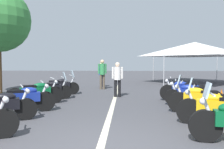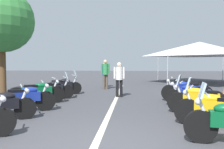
{
  "view_description": "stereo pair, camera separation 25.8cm",
  "coord_description": "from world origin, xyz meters",
  "views": [
    {
      "loc": [
        -4.03,
        -0.46,
        1.62
      ],
      "look_at": [
        4.03,
        0.0,
        1.19
      ],
      "focal_mm": 36.66,
      "sensor_mm": 36.0,
      "label": 1
    },
    {
      "loc": [
        -4.03,
        -0.72,
        1.62
      ],
      "look_at": [
        4.03,
        0.0,
        1.19
      ],
      "focal_mm": 36.66,
      "sensor_mm": 36.0,
      "label": 2
    }
  ],
  "objects": [
    {
      "name": "motorcycle_left_row_5",
      "position": [
        7.05,
        2.78,
        0.46
      ],
      "size": [
        1.06,
        1.89,
        1.2
      ],
      "rotation": [
        0.0,
        0.0,
        -1.12
      ],
      "color": "black",
      "rests_on": "ground_plane"
    },
    {
      "name": "lane_centre_stripe",
      "position": [
        4.42,
        0.0,
        0.0
      ],
      "size": [
        15.73,
        0.16,
        0.01
      ],
      "primitive_type": "cube",
      "color": "beige",
      "rests_on": "ground_plane"
    },
    {
      "name": "motorcycle_right_row_4",
      "position": [
        5.65,
        -2.95,
        0.47
      ],
      "size": [
        0.74,
        2.07,
        1.02
      ],
      "rotation": [
        0.0,
        0.0,
        1.41
      ],
      "color": "black",
      "rests_on": "ground_plane"
    },
    {
      "name": "motorcycle_left_row_3",
      "position": [
        4.5,
        2.95,
        0.47
      ],
      "size": [
        1.19,
        1.93,
        1.02
      ],
      "rotation": [
        0.0,
        0.0,
        -1.05
      ],
      "color": "black",
      "rests_on": "ground_plane"
    },
    {
      "name": "bystander_0",
      "position": [
        10.72,
        1.09,
        0.94
      ],
      "size": [
        0.5,
        0.32,
        1.61
      ],
      "rotation": [
        0.0,
        0.0,
        1.95
      ],
      "color": "#1E2338",
      "rests_on": "ground_plane"
    },
    {
      "name": "motorcycle_left_row_2",
      "position": [
        3.07,
        2.79,
        0.46
      ],
      "size": [
        1.05,
        1.89,
        1.01
      ],
      "rotation": [
        0.0,
        0.0,
        -1.12
      ],
      "color": "black",
      "rests_on": "ground_plane"
    },
    {
      "name": "bystander_1",
      "position": [
        6.62,
        -0.11,
        0.95
      ],
      "size": [
        0.32,
        0.53,
        1.63
      ],
      "rotation": [
        0.0,
        0.0,
        0.1
      ],
      "color": "black",
      "rests_on": "ground_plane"
    },
    {
      "name": "motorcycle_left_row_4",
      "position": [
        5.66,
        2.8,
        0.46
      ],
      "size": [
        1.01,
        1.84,
        1.19
      ],
      "rotation": [
        0.0,
        0.0,
        -1.14
      ],
      "color": "black",
      "rests_on": "ground_plane"
    },
    {
      "name": "event_tent",
      "position": [
        14.16,
        -5.87,
        2.65
      ],
      "size": [
        6.3,
        6.3,
        3.2
      ],
      "color": "white",
      "rests_on": "ground_plane"
    },
    {
      "name": "roadside_tree_0",
      "position": [
        7.57,
        6.16,
        3.82
      ],
      "size": [
        3.38,
        3.38,
        5.53
      ],
      "color": "brown",
      "rests_on": "ground_plane"
    },
    {
      "name": "motorcycle_right_row_2",
      "position": [
        3.23,
        -2.82,
        0.47
      ],
      "size": [
        0.91,
        2.0,
        1.22
      ],
      "rotation": [
        0.0,
        0.0,
        1.25
      ],
      "color": "black",
      "rests_on": "ground_plane"
    },
    {
      "name": "bystander_2",
      "position": [
        9.64,
        0.91,
        1.05
      ],
      "size": [
        0.32,
        0.51,
        1.78
      ],
      "rotation": [
        0.0,
        0.0,
        0.34
      ],
      "color": "brown",
      "rests_on": "ground_plane"
    },
    {
      "name": "motorcycle_right_row_1",
      "position": [
        1.82,
        -2.81,
        0.48
      ],
      "size": [
        0.95,
        2.04,
        1.22
      ],
      "rotation": [
        0.0,
        0.0,
        1.23
      ],
      "color": "black",
      "rests_on": "ground_plane"
    },
    {
      "name": "motorcycle_right_row_3",
      "position": [
        4.54,
        -2.97,
        0.45
      ],
      "size": [
        0.83,
        2.05,
        0.98
      ],
      "rotation": [
        0.0,
        0.0,
        1.34
      ],
      "color": "black",
      "rests_on": "ground_plane"
    },
    {
      "name": "traffic_cone_1",
      "position": [
        4.84,
        -4.14,
        0.29
      ],
      "size": [
        0.36,
        0.36,
        0.61
      ],
      "color": "orange",
      "rests_on": "ground_plane"
    }
  ]
}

